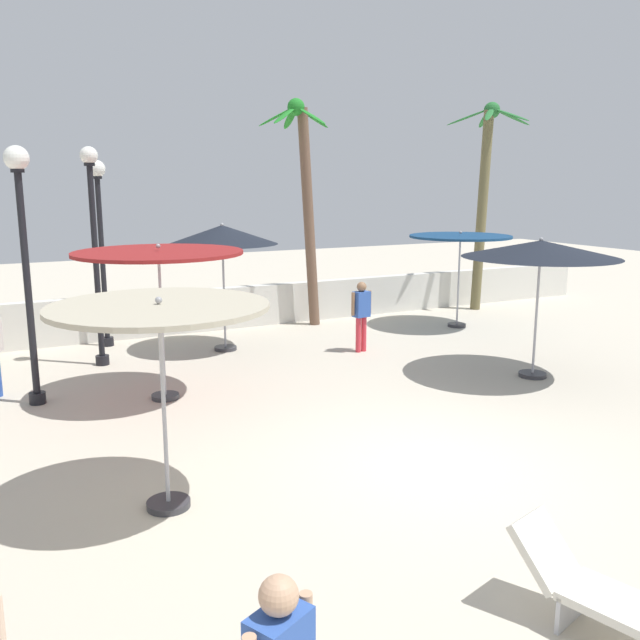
# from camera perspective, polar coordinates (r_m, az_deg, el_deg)

# --- Properties ---
(ground_plane) EXTENTS (56.00, 56.00, 0.00)m
(ground_plane) POSITION_cam_1_polar(r_m,az_deg,el_deg) (9.58, 9.34, -11.88)
(ground_plane) COLOR beige
(boundary_wall) EXTENTS (25.20, 0.30, 1.09)m
(boundary_wall) POSITION_cam_1_polar(r_m,az_deg,el_deg) (17.76, -9.16, 0.90)
(boundary_wall) COLOR silver
(boundary_wall) RESTS_ON ground_plane
(patio_umbrella_0) EXTENTS (2.48, 2.48, 2.54)m
(patio_umbrella_0) POSITION_cam_1_polar(r_m,az_deg,el_deg) (7.76, -13.44, 0.02)
(patio_umbrella_0) COLOR #333338
(patio_umbrella_0) RESTS_ON ground_plane
(patio_umbrella_1) EXTENTS (2.89, 2.89, 2.76)m
(patio_umbrella_1) POSITION_cam_1_polar(r_m,az_deg,el_deg) (11.89, -13.51, 5.04)
(patio_umbrella_1) COLOR #333338
(patio_umbrella_1) RESTS_ON ground_plane
(patio_umbrella_2) EXTENTS (3.00, 3.00, 2.76)m
(patio_umbrella_2) POSITION_cam_1_polar(r_m,az_deg,el_deg) (13.62, 18.20, 5.66)
(patio_umbrella_2) COLOR #333338
(patio_umbrella_2) RESTS_ON ground_plane
(patio_umbrella_3) EXTENTS (2.65, 2.65, 2.56)m
(patio_umbrella_3) POSITION_cam_1_polar(r_m,az_deg,el_deg) (18.06, 11.80, 6.58)
(patio_umbrella_3) COLOR #333338
(patio_umbrella_3) RESTS_ON ground_plane
(patio_umbrella_4) EXTENTS (2.49, 2.49, 2.91)m
(patio_umbrella_4) POSITION_cam_1_polar(r_m,az_deg,el_deg) (15.26, -8.28, 7.09)
(patio_umbrella_4) COLOR #333338
(patio_umbrella_4) RESTS_ON ground_plane
(palm_tree_1) EXTENTS (2.33, 2.53, 6.08)m
(palm_tree_1) POSITION_cam_1_polar(r_m,az_deg,el_deg) (20.81, 13.78, 10.96)
(palm_tree_1) COLOR brown
(palm_tree_1) RESTS_ON ground_plane
(palm_tree_3) EXTENTS (1.88, 1.90, 5.88)m
(palm_tree_3) POSITION_cam_1_polar(r_m,az_deg,el_deg) (17.81, -1.24, 10.72)
(palm_tree_3) COLOR brown
(palm_tree_3) RESTS_ON ground_plane
(lamp_post_0) EXTENTS (0.36, 0.36, 4.50)m
(lamp_post_0) POSITION_cam_1_polar(r_m,az_deg,el_deg) (14.57, -18.59, 6.66)
(lamp_post_0) COLOR black
(lamp_post_0) RESTS_ON ground_plane
(lamp_post_1) EXTENTS (0.41, 0.41, 4.38)m
(lamp_post_1) POSITION_cam_1_polar(r_m,az_deg,el_deg) (12.29, -23.83, 6.22)
(lamp_post_1) COLOR black
(lamp_post_1) RESTS_ON ground_plane
(lamp_post_2) EXTENTS (0.39, 0.39, 4.29)m
(lamp_post_2) POSITION_cam_1_polar(r_m,az_deg,el_deg) (16.30, -18.11, 7.27)
(lamp_post_2) COLOR black
(lamp_post_2) RESTS_ON ground_plane
(lounge_chair_0) EXTENTS (1.06, 1.97, 0.83)m
(lounge_chair_0) POSITION_cam_1_polar(r_m,az_deg,el_deg) (6.53, 24.07, -20.98)
(lounge_chair_0) COLOR #B7B7BC
(lounge_chair_0) RESTS_ON ground_plane
(guest_3) EXTENTS (0.55, 0.29, 1.61)m
(guest_3) POSITION_cam_1_polar(r_m,az_deg,el_deg) (15.20, 3.53, 0.87)
(guest_3) COLOR #D8333F
(guest_3) RESTS_ON ground_plane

